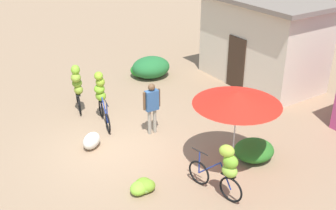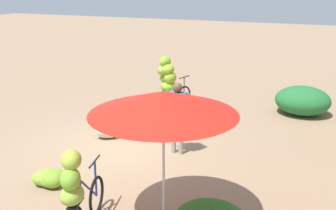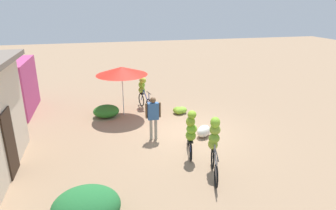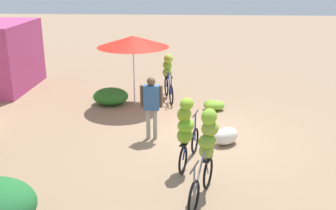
{
  "view_description": "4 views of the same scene",
  "coord_description": "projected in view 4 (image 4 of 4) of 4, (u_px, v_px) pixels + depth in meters",
  "views": [
    {
      "loc": [
        9.41,
        -4.37,
        6.4
      ],
      "look_at": [
        0.34,
        1.58,
        1.12
      ],
      "focal_mm": 44.16,
      "sensor_mm": 36.0,
      "label": 1
    },
    {
      "loc": [
        7.94,
        4.45,
        3.83
      ],
      "look_at": [
        0.03,
        1.21,
        1.2
      ],
      "focal_mm": 44.17,
      "sensor_mm": 36.0,
      "label": 2
    },
    {
      "loc": [
        -10.07,
        3.23,
        4.85
      ],
      "look_at": [
        0.0,
        0.73,
        1.24
      ],
      "focal_mm": 31.25,
      "sensor_mm": 36.0,
      "label": 3
    },
    {
      "loc": [
        -10.04,
        0.34,
        4.23
      ],
      "look_at": [
        -0.15,
        0.92,
        0.92
      ],
      "focal_mm": 43.69,
      "sensor_mm": 36.0,
      "label": 4
    }
  ],
  "objects": [
    {
      "name": "bicycle_leftmost",
      "position": [
        207.0,
        146.0,
        7.83
      ],
      "size": [
        1.6,
        0.65,
        1.73
      ],
      "color": "black",
      "rests_on": "ground"
    },
    {
      "name": "bicycle_center_loaded",
      "position": [
        168.0,
        73.0,
        13.85
      ],
      "size": [
        1.62,
        0.49,
        1.5
      ],
      "color": "black",
      "rests_on": "ground"
    },
    {
      "name": "banana_pile_on_ground",
      "position": [
        213.0,
        106.0,
        12.81
      ],
      "size": [
        0.68,
        0.8,
        0.31
      ],
      "color": "#74A42B",
      "rests_on": "ground"
    },
    {
      "name": "ground_plane",
      "position": [
        203.0,
        137.0,
        10.83
      ],
      "size": [
        60.0,
        60.0,
        0.0
      ],
      "primitive_type": "plane",
      "color": "#95775A"
    },
    {
      "name": "produce_sack",
      "position": [
        226.0,
        136.0,
        10.3
      ],
      "size": [
        0.8,
        0.81,
        0.44
      ],
      "primitive_type": "ellipsoid",
      "rotation": [
        0.0,
        0.0,
        2.31
      ],
      "color": "silver",
      "rests_on": "ground"
    },
    {
      "name": "bicycle_near_pile",
      "position": [
        186.0,
        129.0,
        8.81
      ],
      "size": [
        1.69,
        0.55,
        1.67
      ],
      "color": "black",
      "rests_on": "ground"
    },
    {
      "name": "market_umbrella",
      "position": [
        133.0,
        41.0,
        12.72
      ],
      "size": [
        2.26,
        2.26,
        2.25
      ],
      "color": "beige",
      "rests_on": "ground"
    },
    {
      "name": "hedge_bush_mid",
      "position": [
        111.0,
        96.0,
        13.34
      ],
      "size": [
        1.04,
        1.15,
        0.53
      ],
      "primitive_type": "ellipsoid",
      "color": "#2A6E23",
      "rests_on": "ground"
    },
    {
      "name": "person_vendor",
      "position": [
        151.0,
        102.0,
        10.39
      ],
      "size": [
        0.22,
        0.58,
        1.66
      ],
      "color": "gray",
      "rests_on": "ground"
    }
  ]
}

